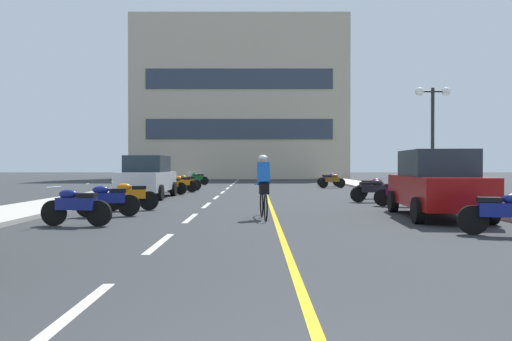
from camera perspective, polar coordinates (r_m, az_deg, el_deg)
name	(u,v)px	position (r m, az deg, el deg)	size (l,w,h in m)	color
ground_plane	(259,193)	(23.46, 0.39, -2.80)	(140.00, 140.00, 0.00)	#2D3033
curb_left	(131,189)	(27.35, -14.95, -2.21)	(2.40, 72.00, 0.12)	#B7B2A8
curb_right	(385,189)	(27.49, 15.52, -2.20)	(2.40, 72.00, 0.12)	#B7B2A8
lane_dash_0	(70,313)	(4.96, -21.69, -15.90)	(0.14, 2.20, 0.01)	silver
lane_dash_1	(158,243)	(8.71, -11.91, -8.67)	(0.14, 2.20, 0.01)	silver
lane_dash_2	(189,218)	(12.62, -8.22, -5.77)	(0.14, 2.20, 0.01)	silver
lane_dash_3	(205,205)	(16.57, -6.29, -4.23)	(0.14, 2.20, 0.01)	silver
lane_dash_4	(214,197)	(20.54, -5.11, -3.29)	(0.14, 2.20, 0.01)	silver
lane_dash_5	(221,192)	(24.52, -4.32, -2.65)	(0.14, 2.20, 0.01)	silver
lane_dash_6	(225,188)	(28.51, -3.74, -2.19)	(0.14, 2.20, 0.01)	silver
lane_dash_7	(229,186)	(32.50, -3.31, -1.84)	(0.14, 2.20, 0.01)	silver
lane_dash_8	(232,183)	(36.49, -2.98, -1.57)	(0.14, 2.20, 0.01)	silver
lane_dash_9	(234,182)	(40.48, -2.70, -1.35)	(0.14, 2.20, 0.01)	silver
lane_dash_10	(236,180)	(44.48, -2.48, -1.17)	(0.14, 2.20, 0.01)	silver
lane_dash_11	(237,179)	(48.47, -2.30, -1.02)	(0.14, 2.20, 0.01)	silver
centre_line_yellow	(263,190)	(26.46, 0.86, -2.41)	(0.12, 66.00, 0.01)	gold
office_building	(238,100)	(51.16, -2.16, 8.59)	(22.58, 6.56, 16.98)	#BCAD93
street_lamp_mid	(431,115)	(20.95, 20.52, 6.33)	(1.46, 0.36, 4.55)	black
parked_car_near	(434,184)	(13.50, 20.90, -1.50)	(2.18, 4.32, 1.82)	black
parked_car_mid	(146,177)	(20.62, -13.33, -0.75)	(1.97, 4.23, 1.82)	black
motorcycle_1	(501,212)	(10.56, 27.73, -4.52)	(1.67, 0.71, 0.92)	black
motorcycle_2	(74,206)	(11.61, -21.37, -4.03)	(1.70, 0.60, 0.92)	black
motorcycle_3	(106,200)	(13.42, -17.86, -3.39)	(1.68, 0.64, 0.92)	black
motorcycle_4	(128,196)	(14.99, -15.33, -2.97)	(1.67, 0.69, 0.92)	black
motorcycle_5	(398,193)	(16.71, 16.88, -2.60)	(1.68, 0.66, 0.92)	black
motorcycle_6	(371,190)	(18.34, 13.80, -2.31)	(1.70, 0.60, 0.92)	black
motorcycle_7	(371,187)	(20.39, 13.86, -2.01)	(1.66, 0.73, 0.92)	black
motorcycle_8	(168,185)	(22.89, -10.74, -1.72)	(1.70, 0.60, 0.92)	black
motorcycle_9	(179,183)	(24.62, -9.35, -1.55)	(1.70, 0.60, 0.92)	black
motorcycle_10	(184,182)	(26.31, -8.79, -1.41)	(1.70, 0.60, 0.92)	black
motorcycle_11	(330,180)	(29.38, 9.04, -1.19)	(1.70, 0.60, 0.92)	black
motorcycle_12	(328,179)	(31.46, 8.74, -1.07)	(1.69, 0.61, 0.92)	black
motorcycle_13	(195,178)	(33.79, -7.45, -0.95)	(1.69, 0.63, 0.92)	black
cyclist_rider	(262,185)	(12.40, 0.69, -1.78)	(0.42, 1.77, 1.71)	black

